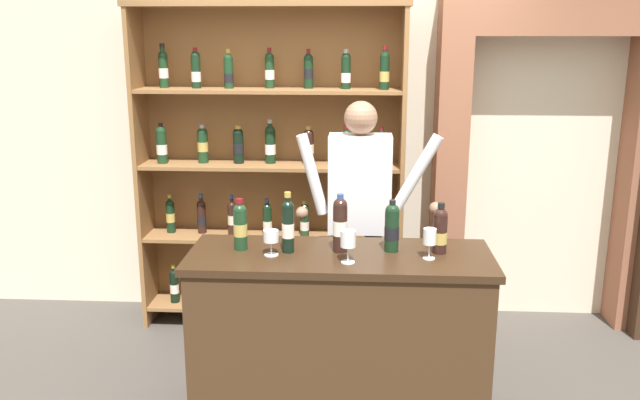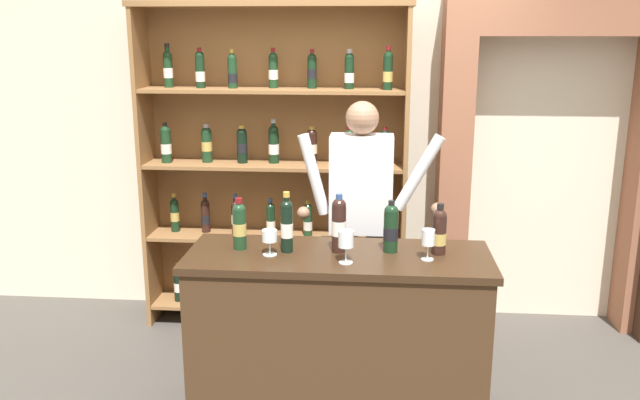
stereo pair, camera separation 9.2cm
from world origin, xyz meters
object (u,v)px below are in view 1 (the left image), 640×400
(tasting_bottle_chianti, at_px, (288,225))
(tasting_bottle_bianco, at_px, (440,230))
(tasting_bottle_super_tuscan, at_px, (392,227))
(tasting_bottle_grappa, at_px, (240,225))
(tasting_bottle_riserva, at_px, (340,224))
(wine_glass_spare, at_px, (271,238))
(wine_glass_left, at_px, (348,241))
(wine_shelf, at_px, (271,161))
(tasting_counter, at_px, (339,336))
(wine_glass_right, at_px, (430,238))
(shopkeeper, at_px, (360,207))

(tasting_bottle_chianti, bearing_deg, tasting_bottle_bianco, 2.42)
(tasting_bottle_chianti, distance_m, tasting_bottle_super_tuscan, 0.55)
(tasting_bottle_grappa, relative_size, tasting_bottle_chianti, 0.86)
(tasting_bottle_riserva, relative_size, tasting_bottle_super_tuscan, 1.12)
(tasting_bottle_grappa, bearing_deg, wine_glass_spare, -26.83)
(tasting_bottle_super_tuscan, relative_size, tasting_bottle_bianco, 1.03)
(tasting_bottle_riserva, distance_m, wine_glass_left, 0.19)
(wine_shelf, height_order, tasting_bottle_super_tuscan, wine_shelf)
(tasting_bottle_chianti, xyz_separation_m, tasting_bottle_super_tuscan, (0.55, 0.05, -0.02))
(wine_shelf, distance_m, tasting_bottle_chianti, 1.26)
(wine_shelf, bearing_deg, tasting_bottle_bianco, -48.48)
(tasting_bottle_riserva, bearing_deg, tasting_bottle_chianti, -175.08)
(tasting_counter, height_order, wine_glass_left, wine_glass_left)
(wine_glass_left, bearing_deg, wine_glass_spare, 167.24)
(tasting_counter, bearing_deg, wine_shelf, 112.99)
(tasting_bottle_riserva, bearing_deg, tasting_bottle_bianco, 1.12)
(tasting_bottle_grappa, xyz_separation_m, tasting_bottle_bianco, (1.07, 0.00, -0.01))
(tasting_bottle_riserva, xyz_separation_m, tasting_bottle_bianco, (0.53, 0.01, -0.03))
(tasting_bottle_grappa, relative_size, tasting_bottle_riserva, 0.89)
(tasting_bottle_super_tuscan, distance_m, wine_glass_right, 0.22)
(tasting_counter, bearing_deg, tasting_bottle_bianco, 5.30)
(tasting_bottle_chianti, distance_m, tasting_bottle_riserva, 0.28)
(tasting_bottle_grappa, distance_m, tasting_bottle_bianco, 1.07)
(tasting_bottle_bianco, bearing_deg, tasting_counter, -174.70)
(tasting_counter, bearing_deg, wine_glass_left, -71.57)
(shopkeeper, bearing_deg, tasting_bottle_chianti, -121.09)
(tasting_counter, relative_size, tasting_bottle_riserva, 5.11)
(wine_glass_left, bearing_deg, tasting_counter, 108.43)
(wine_shelf, bearing_deg, tasting_bottle_riserva, -66.36)
(tasting_bottle_chianti, relative_size, wine_glass_right, 2.02)
(wine_shelf, relative_size, wine_glass_spare, 16.72)
(shopkeeper, height_order, tasting_bottle_chianti, shopkeeper)
(wine_shelf, relative_size, tasting_bottle_grappa, 8.11)
(tasting_bottle_riserva, xyz_separation_m, wine_glass_spare, (-0.36, -0.08, -0.06))
(shopkeeper, height_order, wine_glass_left, shopkeeper)
(tasting_bottle_chianti, relative_size, wine_glass_left, 1.93)
(wine_glass_right, bearing_deg, shopkeeper, 117.44)
(shopkeeper, xyz_separation_m, wine_glass_spare, (-0.46, -0.69, 0.01))
(wine_shelf, distance_m, wine_glass_right, 1.64)
(tasting_bottle_chianti, bearing_deg, tasting_bottle_grappa, 173.64)
(shopkeeper, relative_size, tasting_bottle_riserva, 5.35)
(shopkeeper, bearing_deg, tasting_counter, -99.10)
(tasting_bottle_riserva, xyz_separation_m, wine_glass_left, (0.05, -0.18, -0.04))
(tasting_bottle_riserva, height_order, tasting_bottle_bianco, tasting_bottle_riserva)
(tasting_counter, relative_size, tasting_bottle_chianti, 4.92)
(tasting_bottle_grappa, bearing_deg, wine_shelf, 89.49)
(tasting_bottle_riserva, bearing_deg, wine_glass_right, -11.03)
(tasting_bottle_bianco, distance_m, wine_glass_left, 0.52)
(tasting_bottle_super_tuscan, bearing_deg, wine_glass_right, -31.45)
(tasting_bottle_super_tuscan, distance_m, wine_glass_spare, 0.65)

